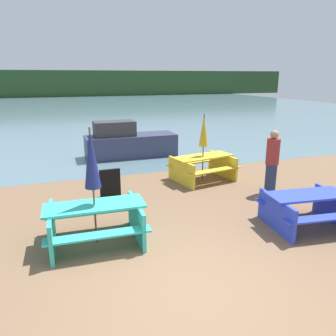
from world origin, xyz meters
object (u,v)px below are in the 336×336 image
object	(u,v)px
picnic_table_teal	(95,220)
person	(272,162)
picnic_table_blue	(307,207)
picnic_table_yellow	(203,165)
umbrella_gold	(204,131)
signboard	(110,183)
boat	(128,143)
umbrella_navy	(91,159)

from	to	relation	value
picnic_table_teal	person	distance (m)	5.08
picnic_table_blue	picnic_table_teal	distance (m)	4.41
picnic_table_yellow	umbrella_gold	size ratio (longest dim) A/B	1.02
picnic_table_teal	signboard	distance (m)	2.56
picnic_table_blue	umbrella_gold	distance (m)	3.94
picnic_table_yellow	boat	distance (m)	4.06
umbrella_navy	boat	xyz separation A→B (m)	(2.17, 6.73, -1.12)
picnic_table_yellow	boat	world-z (taller)	boat
picnic_table_yellow	person	distance (m)	2.15
umbrella_navy	umbrella_gold	bearing A→B (deg)	38.83
picnic_table_blue	umbrella_navy	distance (m)	4.58
picnic_table_yellow	boat	bearing A→B (deg)	111.38
picnic_table_yellow	umbrella_gold	bearing A→B (deg)	0.00
umbrella_gold	signboard	bearing A→B (deg)	-170.66
picnic_table_teal	umbrella_gold	distance (m)	4.81
umbrella_gold	boat	distance (m)	4.18
umbrella_navy	person	distance (m)	5.13
picnic_table_blue	picnic_table_yellow	xyz separation A→B (m)	(-0.68, 3.72, 0.02)
picnic_table_teal	umbrella_navy	bearing A→B (deg)	0.00
picnic_table_blue	signboard	xyz separation A→B (m)	(-3.64, 3.23, -0.07)
picnic_table_yellow	picnic_table_blue	bearing A→B (deg)	-79.60
umbrella_gold	boat	size ratio (longest dim) A/B	0.57
umbrella_navy	signboard	world-z (taller)	umbrella_navy
picnic_table_blue	umbrella_gold	world-z (taller)	umbrella_gold
picnic_table_yellow	boat	size ratio (longest dim) A/B	0.58
picnic_table_teal	signboard	xyz separation A→B (m)	(0.70, 2.46, -0.10)
picnic_table_blue	umbrella_gold	size ratio (longest dim) A/B	0.91
picnic_table_blue	umbrella_navy	bearing A→B (deg)	169.85
boat	picnic_table_teal	bearing A→B (deg)	-108.18
umbrella_gold	person	bearing A→B (deg)	-53.60
picnic_table_teal	person	size ratio (longest dim) A/B	1.10
umbrella_gold	signboard	size ratio (longest dim) A/B	2.72
picnic_table_teal	picnic_table_yellow	xyz separation A→B (m)	(3.66, 2.94, -0.01)
picnic_table_yellow	person	size ratio (longest dim) A/B	1.18
umbrella_gold	boat	world-z (taller)	umbrella_gold
umbrella_gold	boat	xyz separation A→B (m)	(-1.48, 3.78, -0.98)
picnic_table_blue	umbrella_navy	xyz separation A→B (m)	(-4.34, 0.78, 1.23)
umbrella_navy	boat	distance (m)	7.16
picnic_table_teal	picnic_table_yellow	distance (m)	4.69
picnic_table_yellow	picnic_table_teal	bearing A→B (deg)	-141.17
umbrella_navy	signboard	xyz separation A→B (m)	(0.70, 2.46, -1.30)
picnic_table_yellow	umbrella_navy	bearing A→B (deg)	-141.17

